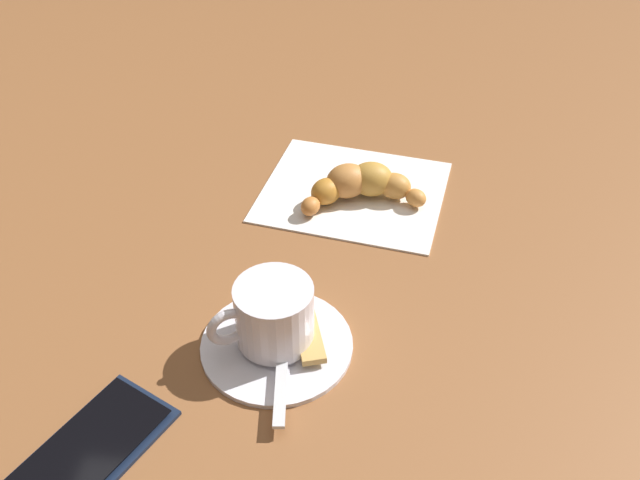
{
  "coord_description": "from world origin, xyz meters",
  "views": [
    {
      "loc": [
        -0.48,
        -0.06,
        0.43
      ],
      "look_at": [
        -0.0,
        -0.01,
        0.02
      ],
      "focal_mm": 38.28,
      "sensor_mm": 36.0,
      "label": 1
    }
  ],
  "objects_px": {
    "teaspoon": "(284,333)",
    "cell_phone": "(80,459)",
    "saucer": "(277,343)",
    "croissant": "(360,184)",
    "espresso_cup": "(273,314)",
    "sugar_packet": "(309,336)",
    "napkin": "(353,191)"
  },
  "relations": [
    {
      "from": "sugar_packet",
      "to": "cell_phone",
      "type": "distance_m",
      "value": 0.19
    },
    {
      "from": "teaspoon",
      "to": "napkin",
      "type": "xyz_separation_m",
      "value": [
        0.22,
        -0.04,
        -0.01
      ]
    },
    {
      "from": "espresso_cup",
      "to": "sugar_packet",
      "type": "relative_size",
      "value": 1.46
    },
    {
      "from": "saucer",
      "to": "napkin",
      "type": "bearing_deg",
      "value": -12.7
    },
    {
      "from": "saucer",
      "to": "teaspoon",
      "type": "xyz_separation_m",
      "value": [
        0.0,
        -0.01,
        0.01
      ]
    },
    {
      "from": "sugar_packet",
      "to": "napkin",
      "type": "xyz_separation_m",
      "value": [
        0.22,
        -0.02,
        -0.01
      ]
    },
    {
      "from": "napkin",
      "to": "croissant",
      "type": "distance_m",
      "value": 0.02
    },
    {
      "from": "saucer",
      "to": "cell_phone",
      "type": "height_order",
      "value": "same"
    },
    {
      "from": "teaspoon",
      "to": "croissant",
      "type": "distance_m",
      "value": 0.21
    },
    {
      "from": "teaspoon",
      "to": "saucer",
      "type": "bearing_deg",
      "value": 128.73
    },
    {
      "from": "cell_phone",
      "to": "croissant",
      "type": "bearing_deg",
      "value": -28.57
    },
    {
      "from": "napkin",
      "to": "cell_phone",
      "type": "height_order",
      "value": "cell_phone"
    },
    {
      "from": "teaspoon",
      "to": "cell_phone",
      "type": "distance_m",
      "value": 0.18
    },
    {
      "from": "saucer",
      "to": "croissant",
      "type": "relative_size",
      "value": 0.93
    },
    {
      "from": "saucer",
      "to": "napkin",
      "type": "relative_size",
      "value": 0.67
    },
    {
      "from": "teaspoon",
      "to": "sugar_packet",
      "type": "bearing_deg",
      "value": -93.94
    },
    {
      "from": "espresso_cup",
      "to": "cell_phone",
      "type": "height_order",
      "value": "espresso_cup"
    },
    {
      "from": "teaspoon",
      "to": "croissant",
      "type": "bearing_deg",
      "value": -14.17
    },
    {
      "from": "espresso_cup",
      "to": "sugar_packet",
      "type": "distance_m",
      "value": 0.04
    },
    {
      "from": "teaspoon",
      "to": "cell_phone",
      "type": "relative_size",
      "value": 0.9
    },
    {
      "from": "espresso_cup",
      "to": "napkin",
      "type": "distance_m",
      "value": 0.23
    },
    {
      "from": "sugar_packet",
      "to": "napkin",
      "type": "bearing_deg",
      "value": -22.61
    },
    {
      "from": "croissant",
      "to": "cell_phone",
      "type": "height_order",
      "value": "croissant"
    },
    {
      "from": "saucer",
      "to": "croissant",
      "type": "bearing_deg",
      "value": -15.29
    },
    {
      "from": "sugar_packet",
      "to": "cell_phone",
      "type": "height_order",
      "value": "sugar_packet"
    },
    {
      "from": "napkin",
      "to": "croissant",
      "type": "relative_size",
      "value": 1.4
    },
    {
      "from": "espresso_cup",
      "to": "sugar_packet",
      "type": "xyz_separation_m",
      "value": [
        0.0,
        -0.03,
        -0.02
      ]
    },
    {
      "from": "napkin",
      "to": "cell_phone",
      "type": "bearing_deg",
      "value": 153.28
    },
    {
      "from": "espresso_cup",
      "to": "teaspoon",
      "type": "xyz_separation_m",
      "value": [
        0.0,
        -0.01,
        -0.02
      ]
    },
    {
      "from": "cell_phone",
      "to": "teaspoon",
      "type": "bearing_deg",
      "value": -45.85
    },
    {
      "from": "croissant",
      "to": "cell_phone",
      "type": "xyz_separation_m",
      "value": [
        -0.33,
        0.18,
        -0.02
      ]
    },
    {
      "from": "cell_phone",
      "to": "saucer",
      "type": "bearing_deg",
      "value": -45.62
    }
  ]
}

